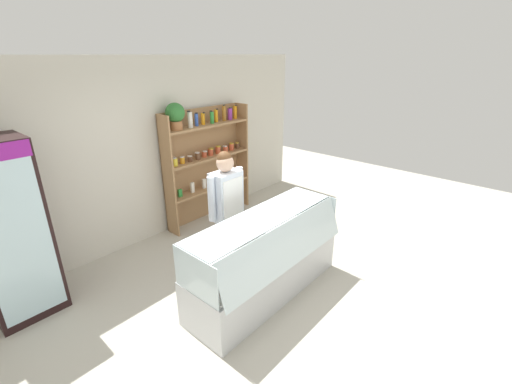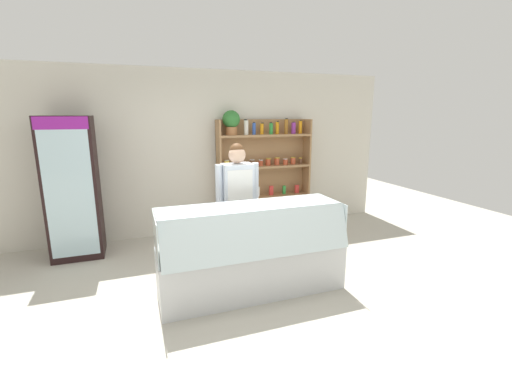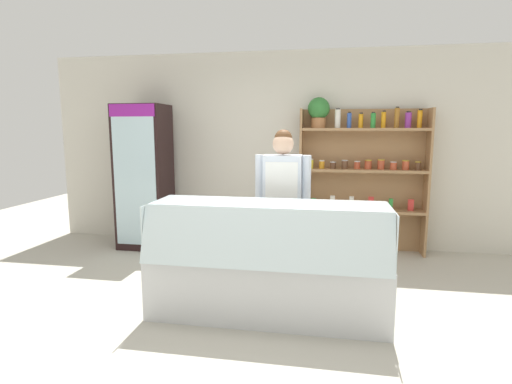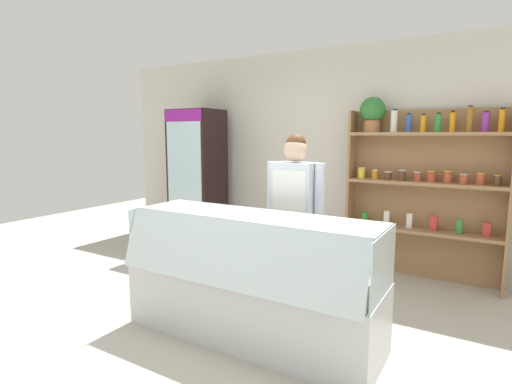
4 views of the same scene
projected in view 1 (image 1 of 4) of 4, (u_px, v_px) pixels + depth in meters
ground_plane at (262, 298)px, 4.08m from camera, size 12.00×12.00×0.00m
back_wall at (141, 154)px, 5.01m from camera, size 6.80×0.10×2.70m
drinks_fridge at (9, 233)px, 3.53m from camera, size 0.67×0.56×1.97m
shelving_unit at (203, 154)px, 5.65m from camera, size 1.65×0.29×2.05m
deli_display_case at (265, 270)px, 4.07m from camera, size 2.07×0.73×1.01m
shop_clerk at (227, 204)px, 4.29m from camera, size 0.57×0.25×1.64m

